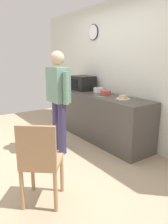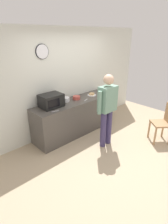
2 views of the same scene
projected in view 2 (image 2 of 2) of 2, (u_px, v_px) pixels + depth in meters
ground_plane at (114, 149)px, 4.18m from camera, size 6.00×6.00×0.00m
back_wall at (68, 81)px, 4.73m from camera, size 5.40×0.13×2.60m
kitchen_counter at (76, 117)px, 4.77m from camera, size 2.31×0.62×0.88m
microwave at (51, 101)px, 4.16m from camera, size 0.50×0.39×0.30m
sandwich_plate at (92, 95)px, 4.99m from camera, size 0.24×0.24×0.07m
salad_bowl at (77, 98)px, 4.69m from camera, size 0.19×0.19×0.08m
cereal_bowl at (65, 99)px, 4.54m from camera, size 0.22×0.22×0.09m
fork_utensil at (86, 100)px, 4.64m from camera, size 0.17×0.07×0.01m
spoon_utensil at (55, 111)px, 3.97m from camera, size 0.17×0.05×0.01m
person_standing at (107, 106)px, 4.00m from camera, size 0.59×0.24×1.67m
wooden_chair at (164, 121)px, 4.33m from camera, size 0.56×0.56×0.94m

